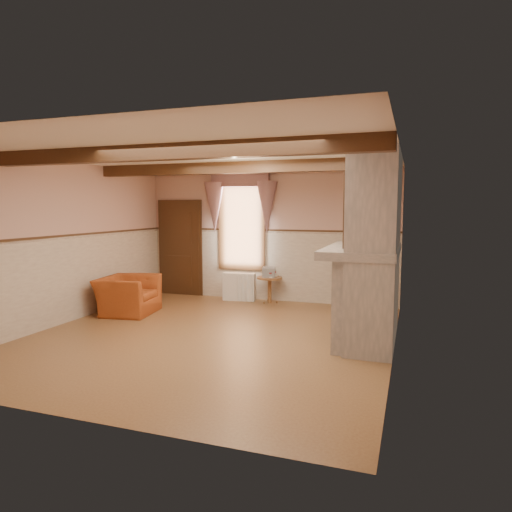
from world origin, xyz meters
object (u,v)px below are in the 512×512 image
(side_table, at_px, (270,290))
(oil_lamp, at_px, (365,236))
(mantel_clock, at_px, (368,237))
(armchair, at_px, (128,295))
(radiator, at_px, (239,287))
(bowl, at_px, (364,243))

(side_table, distance_m, oil_lamp, 3.08)
(mantel_clock, bearing_deg, armchair, -173.37)
(armchair, distance_m, side_table, 2.89)
(radiator, height_order, bowl, bowl)
(armchair, xyz_separation_m, radiator, (1.56, 1.80, -0.05))
(side_table, bearing_deg, armchair, -141.31)
(bowl, distance_m, mantel_clock, 0.67)
(armchair, xyz_separation_m, oil_lamp, (4.37, -0.03, 1.21))
(bowl, bearing_deg, radiator, 145.09)
(armchair, xyz_separation_m, bowl, (4.37, -0.16, 1.11))
(bowl, bearing_deg, armchair, 177.95)
(side_table, bearing_deg, mantel_clock, -31.46)
(side_table, height_order, bowl, bowl)
(armchair, bearing_deg, radiator, -49.26)
(armchair, relative_size, bowl, 3.32)
(radiator, distance_m, oil_lamp, 3.58)
(radiator, xyz_separation_m, bowl, (2.81, -1.96, 1.16))
(bowl, bearing_deg, mantel_clock, 90.00)
(armchair, height_order, radiator, armchair)
(radiator, xyz_separation_m, oil_lamp, (2.81, -1.83, 1.26))
(side_table, bearing_deg, bowl, -42.78)
(side_table, height_order, oil_lamp, oil_lamp)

